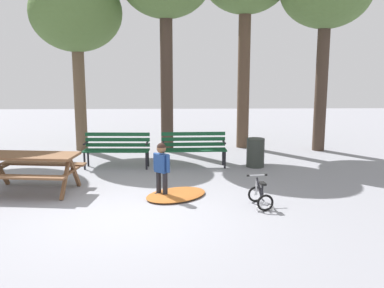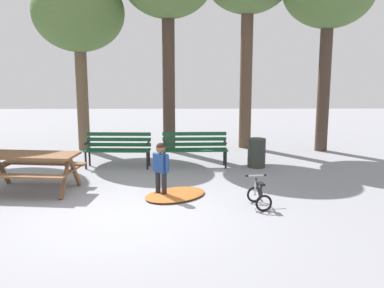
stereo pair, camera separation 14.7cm
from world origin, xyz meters
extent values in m
plane|color=gray|center=(0.00, 0.00, 0.00)|extent=(36.00, 36.00, 0.00)
cube|color=brown|center=(-2.05, 1.37, 0.74)|extent=(1.87, 0.96, 0.05)
cube|color=brown|center=(-2.11, 0.82, 0.45)|extent=(1.82, 0.44, 0.04)
cube|color=brown|center=(-1.99, 1.91, 0.45)|extent=(1.82, 0.44, 0.04)
cube|color=brown|center=(-2.80, 1.71, 0.36)|extent=(0.12, 0.57, 0.76)
cube|color=brown|center=(-1.31, 1.03, 0.36)|extent=(0.12, 0.57, 0.76)
cube|color=brown|center=(-1.25, 1.53, 0.36)|extent=(0.12, 0.57, 0.76)
cube|color=brown|center=(-1.28, 1.28, 0.42)|extent=(0.20, 1.10, 0.04)
cube|color=#144728|center=(-0.66, 3.54, 0.44)|extent=(1.60, 0.12, 0.03)
cube|color=#144728|center=(-0.66, 3.42, 0.44)|extent=(1.60, 0.12, 0.03)
cube|color=#144728|center=(-0.67, 3.30, 0.44)|extent=(1.60, 0.12, 0.03)
cube|color=#144728|center=(-0.67, 3.18, 0.44)|extent=(1.60, 0.12, 0.03)
cube|color=#144728|center=(-0.66, 3.58, 0.54)|extent=(1.60, 0.10, 0.09)
cube|color=#144728|center=(-0.66, 3.58, 0.67)|extent=(1.60, 0.10, 0.09)
cube|color=#144728|center=(-0.66, 3.58, 0.81)|extent=(1.60, 0.10, 0.09)
cylinder|color=black|center=(0.08, 3.17, 0.22)|extent=(0.05, 0.05, 0.44)
cylinder|color=black|center=(0.09, 3.53, 0.22)|extent=(0.05, 0.05, 0.44)
cube|color=black|center=(0.09, 3.35, 0.62)|extent=(0.05, 0.40, 0.03)
cylinder|color=black|center=(-1.42, 3.22, 0.22)|extent=(0.05, 0.05, 0.44)
cylinder|color=black|center=(-1.41, 3.58, 0.22)|extent=(0.05, 0.05, 0.44)
cube|color=black|center=(-1.41, 3.40, 0.62)|extent=(0.05, 0.40, 0.03)
cube|color=#144728|center=(1.23, 3.57, 0.44)|extent=(1.60, 0.12, 0.03)
cube|color=#144728|center=(1.23, 3.45, 0.44)|extent=(1.60, 0.12, 0.03)
cube|color=#144728|center=(1.24, 3.33, 0.44)|extent=(1.60, 0.12, 0.03)
cube|color=#144728|center=(1.24, 3.21, 0.44)|extent=(1.60, 0.12, 0.03)
cube|color=#144728|center=(1.23, 3.61, 0.54)|extent=(1.60, 0.09, 0.09)
cube|color=#144728|center=(1.23, 3.61, 0.67)|extent=(1.60, 0.09, 0.09)
cube|color=#144728|center=(1.23, 3.61, 0.81)|extent=(1.60, 0.09, 0.09)
cylinder|color=black|center=(1.99, 3.25, 0.22)|extent=(0.05, 0.05, 0.44)
cylinder|color=black|center=(1.98, 3.61, 0.22)|extent=(0.05, 0.05, 0.44)
cube|color=black|center=(1.98, 3.43, 0.62)|extent=(0.05, 0.40, 0.03)
cylinder|color=black|center=(0.49, 3.21, 0.22)|extent=(0.05, 0.05, 0.44)
cylinder|color=black|center=(0.48, 3.57, 0.22)|extent=(0.05, 0.05, 0.44)
cube|color=black|center=(0.49, 3.39, 0.62)|extent=(0.05, 0.40, 0.03)
cylinder|color=black|center=(0.61, 0.93, 0.24)|extent=(0.09, 0.09, 0.48)
cube|color=black|center=(0.61, 0.93, 0.03)|extent=(0.17, 0.18, 0.06)
cylinder|color=black|center=(0.48, 1.03, 0.24)|extent=(0.09, 0.09, 0.48)
cube|color=black|center=(0.48, 1.03, 0.03)|extent=(0.17, 0.18, 0.06)
cube|color=navy|center=(0.54, 0.98, 0.66)|extent=(0.29, 0.27, 0.36)
sphere|color=brown|center=(0.54, 0.98, 0.94)|extent=(0.18, 0.18, 0.18)
sphere|color=black|center=(0.54, 0.98, 0.97)|extent=(0.17, 0.17, 0.17)
cylinder|color=navy|center=(0.67, 0.87, 0.67)|extent=(0.07, 0.07, 0.34)
cylinder|color=navy|center=(0.42, 1.09, 0.67)|extent=(0.07, 0.07, 0.34)
torus|color=black|center=(2.29, 0.60, 0.15)|extent=(0.30, 0.08, 0.30)
cylinder|color=silver|center=(2.29, 0.60, 0.15)|extent=(0.06, 0.05, 0.04)
torus|color=black|center=(2.37, 0.08, 0.15)|extent=(0.30, 0.08, 0.30)
cylinder|color=silver|center=(2.37, 0.08, 0.15)|extent=(0.06, 0.05, 0.04)
torus|color=white|center=(2.26, 0.06, 0.05)|extent=(0.11, 0.04, 0.11)
torus|color=white|center=(2.48, 0.10, 0.05)|extent=(0.11, 0.04, 0.11)
cylinder|color=black|center=(2.32, 0.42, 0.32)|extent=(0.08, 0.31, 0.32)
cylinder|color=black|center=(2.34, 0.26, 0.30)|extent=(0.05, 0.08, 0.27)
cylinder|color=black|center=(2.35, 0.18, 0.16)|extent=(0.06, 0.20, 0.05)
cylinder|color=silver|center=(2.29, 0.58, 0.31)|extent=(0.04, 0.08, 0.32)
cylinder|color=black|center=(2.32, 0.40, 0.42)|extent=(0.08, 0.32, 0.05)
cube|color=black|center=(2.34, 0.24, 0.45)|extent=(0.11, 0.18, 0.04)
cylinder|color=silver|center=(2.30, 0.56, 0.52)|extent=(0.34, 0.07, 0.02)
cylinder|color=black|center=(2.13, 0.53, 0.52)|extent=(0.05, 0.04, 0.04)
cylinder|color=black|center=(2.47, 0.58, 0.52)|extent=(0.05, 0.04, 0.04)
ellipsoid|color=#9E5623|center=(0.82, 0.98, 0.04)|extent=(1.56, 1.52, 0.07)
cylinder|color=#2D332D|center=(2.76, 3.41, 0.36)|extent=(0.44, 0.44, 0.72)
cylinder|color=brown|center=(-2.03, 5.72, 1.53)|extent=(0.34, 0.34, 3.06)
ellipsoid|color=#517038|center=(-2.03, 5.72, 3.96)|extent=(2.60, 2.60, 2.20)
cylinder|color=#423328|center=(0.52, 5.56, 1.99)|extent=(0.36, 0.36, 3.97)
cylinder|color=brown|center=(2.81, 6.04, 2.08)|extent=(0.36, 0.36, 4.15)
cylinder|color=#423328|center=(5.01, 5.50, 1.85)|extent=(0.35, 0.35, 3.70)
camera|label=1|loc=(0.90, -7.07, 2.50)|focal=40.57mm
camera|label=2|loc=(1.05, -7.08, 2.50)|focal=40.57mm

